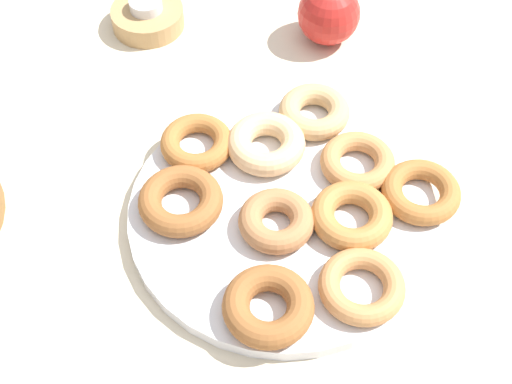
% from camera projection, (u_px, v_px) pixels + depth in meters
% --- Properties ---
extents(ground_plane, '(2.40, 2.40, 0.00)m').
position_uv_depth(ground_plane, '(283.00, 217.00, 0.80)').
color(ground_plane, beige).
extents(donut_plate, '(0.34, 0.34, 0.02)m').
position_uv_depth(donut_plate, '(283.00, 213.00, 0.80)').
color(donut_plate, silver).
rests_on(donut_plate, ground_plane).
extents(donut_0, '(0.12, 0.12, 0.02)m').
position_uv_depth(donut_0, '(362.00, 286.00, 0.72)').
color(donut_0, '#C6844C').
rests_on(donut_0, donut_plate).
extents(donut_1, '(0.13, 0.13, 0.03)m').
position_uv_depth(donut_1, '(352.00, 216.00, 0.77)').
color(donut_1, '#BC7A3D').
rests_on(donut_1, donut_plate).
extents(donut_2, '(0.13, 0.13, 0.03)m').
position_uv_depth(donut_2, '(266.00, 144.00, 0.83)').
color(donut_2, '#EABC84').
rests_on(donut_2, donut_plate).
extents(donut_3, '(0.11, 0.11, 0.02)m').
position_uv_depth(donut_3, '(421.00, 192.00, 0.79)').
color(donut_3, '#AD6B33').
rests_on(donut_3, donut_plate).
extents(donut_4, '(0.12, 0.12, 0.02)m').
position_uv_depth(donut_4, '(197.00, 143.00, 0.83)').
color(donut_4, '#AD6B33').
rests_on(donut_4, donut_plate).
extents(donut_5, '(0.12, 0.12, 0.03)m').
position_uv_depth(donut_5, '(268.00, 306.00, 0.70)').
color(donut_5, '#995B2D').
rests_on(donut_5, donut_plate).
extents(donut_6, '(0.10, 0.10, 0.02)m').
position_uv_depth(donut_6, '(358.00, 162.00, 0.81)').
color(donut_6, '#C6844C').
rests_on(donut_6, donut_plate).
extents(donut_7, '(0.11, 0.11, 0.03)m').
position_uv_depth(donut_7, '(276.00, 221.00, 0.76)').
color(donut_7, '#B27547').
rests_on(donut_7, donut_plate).
extents(donut_8, '(0.11, 0.11, 0.03)m').
position_uv_depth(donut_8, '(180.00, 203.00, 0.78)').
color(donut_8, '#995B2D').
rests_on(donut_8, donut_plate).
extents(donut_9, '(0.12, 0.12, 0.03)m').
position_uv_depth(donut_9, '(314.00, 112.00, 0.86)').
color(donut_9, tan).
rests_on(donut_9, donut_plate).
extents(candle_holder, '(0.10, 0.10, 0.03)m').
position_uv_depth(candle_holder, '(148.00, 17.00, 0.99)').
color(candle_holder, tan).
rests_on(candle_holder, ground_plane).
extents(tealight, '(0.04, 0.04, 0.01)m').
position_uv_depth(tealight, '(146.00, 5.00, 0.97)').
color(tealight, silver).
rests_on(tealight, candle_holder).
extents(apple, '(0.08, 0.08, 0.08)m').
position_uv_depth(apple, '(329.00, 14.00, 0.95)').
color(apple, red).
rests_on(apple, ground_plane).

